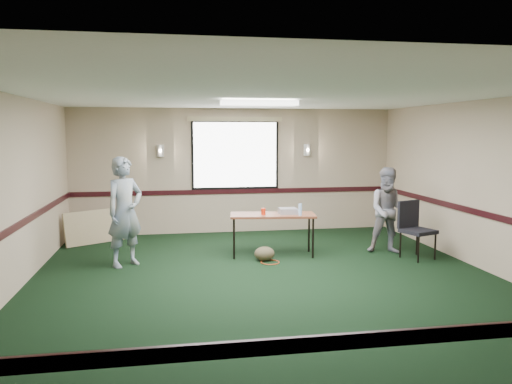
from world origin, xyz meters
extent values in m
plane|color=black|center=(0.00, 0.00, 0.00)|extent=(8.00, 8.00, 0.00)
plane|color=tan|center=(0.00, 4.00, 1.35)|extent=(7.00, 0.00, 7.00)
plane|color=tan|center=(0.00, -4.00, 1.35)|extent=(7.00, 0.00, 7.00)
plane|color=tan|center=(-3.50, 0.00, 1.35)|extent=(0.00, 8.00, 8.00)
plane|color=tan|center=(3.50, 0.00, 1.35)|extent=(0.00, 8.00, 8.00)
plane|color=white|center=(0.00, 0.00, 2.70)|extent=(8.00, 8.00, 0.00)
cube|color=black|center=(0.00, 3.98, 0.90)|extent=(7.00, 0.03, 0.10)
cube|color=black|center=(0.00, -3.98, 0.90)|extent=(7.00, 0.03, 0.10)
cube|color=black|center=(-3.48, 0.00, 0.90)|extent=(0.03, 8.00, 0.10)
cube|color=black|center=(3.48, 0.00, 0.90)|extent=(0.03, 8.00, 0.10)
cube|color=black|center=(0.00, 3.98, 1.70)|extent=(1.90, 0.01, 1.50)
cube|color=white|center=(0.00, 3.97, 1.70)|extent=(1.80, 0.02, 1.40)
cube|color=#C5B38B|center=(0.00, 3.97, 2.47)|extent=(2.05, 0.08, 0.10)
cylinder|color=silver|center=(-1.60, 3.94, 1.80)|extent=(0.16, 0.16, 0.25)
cylinder|color=silver|center=(1.60, 3.94, 1.80)|extent=(0.16, 0.16, 0.25)
cube|color=white|center=(0.00, 1.00, 2.64)|extent=(1.20, 0.32, 0.08)
cube|color=brown|center=(0.38, 1.75, 0.73)|extent=(1.56, 0.78, 0.04)
cylinder|color=black|center=(-0.33, 1.60, 0.35)|extent=(0.04, 0.04, 0.71)
cylinder|color=black|center=(1.03, 1.43, 0.35)|extent=(0.04, 0.04, 0.71)
cylinder|color=black|center=(-0.27, 2.08, 0.35)|extent=(0.04, 0.04, 0.71)
cylinder|color=black|center=(1.09, 1.90, 0.35)|extent=(0.04, 0.04, 0.71)
cube|color=#9D9CA5|center=(0.64, 1.72, 0.80)|extent=(0.31, 0.26, 0.10)
cube|color=white|center=(0.80, 1.82, 0.77)|extent=(0.19, 0.15, 0.05)
cylinder|color=red|center=(0.20, 1.71, 0.80)|extent=(0.08, 0.08, 0.12)
cylinder|color=#9BC6FE|center=(0.82, 1.52, 0.85)|extent=(0.06, 0.06, 0.21)
ellipsoid|color=#484029|center=(0.16, 1.40, 0.12)|extent=(0.41, 0.36, 0.25)
torus|color=#BB3D17|center=(0.23, 1.25, 0.01)|extent=(0.40, 0.40, 0.02)
cube|color=tan|center=(-2.86, 3.32, 0.33)|extent=(1.20, 0.84, 0.66)
cube|color=black|center=(2.81, 1.10, 0.48)|extent=(0.62, 0.62, 0.06)
cube|color=black|center=(2.73, 1.32, 0.75)|extent=(0.47, 0.22, 0.48)
cylinder|color=black|center=(2.69, 0.84, 0.23)|extent=(0.03, 0.03, 0.45)
cylinder|color=black|center=(3.07, 0.98, 0.23)|extent=(0.03, 0.03, 0.45)
cylinder|color=black|center=(2.55, 1.22, 0.23)|extent=(0.03, 0.03, 0.45)
cylinder|color=black|center=(2.93, 1.36, 0.23)|extent=(0.03, 0.03, 0.45)
imported|color=#405B8D|center=(-2.14, 1.48, 0.90)|extent=(0.78, 0.75, 1.79)
imported|color=#788EBA|center=(2.49, 1.58, 0.78)|extent=(0.90, 0.78, 1.56)
camera|label=1|loc=(-1.38, -6.79, 2.18)|focal=35.00mm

